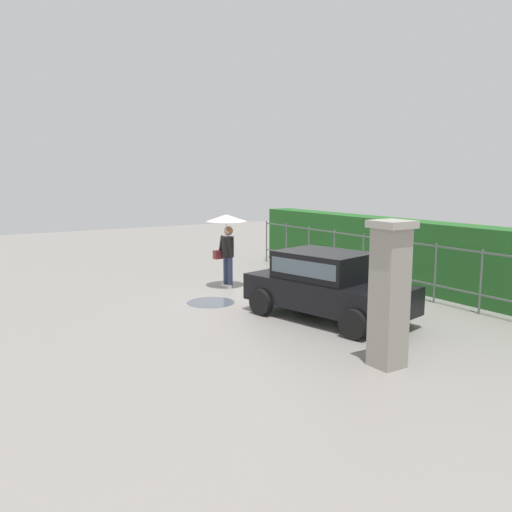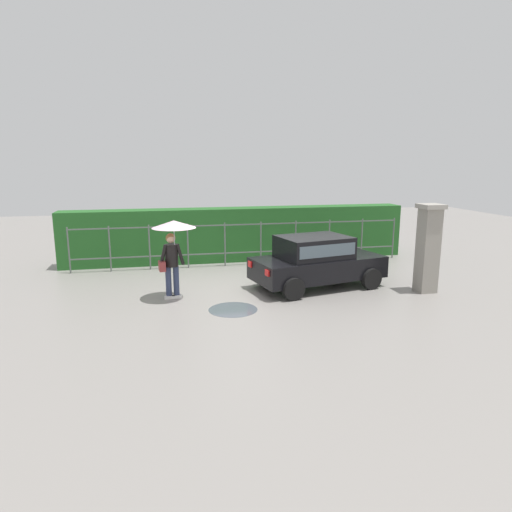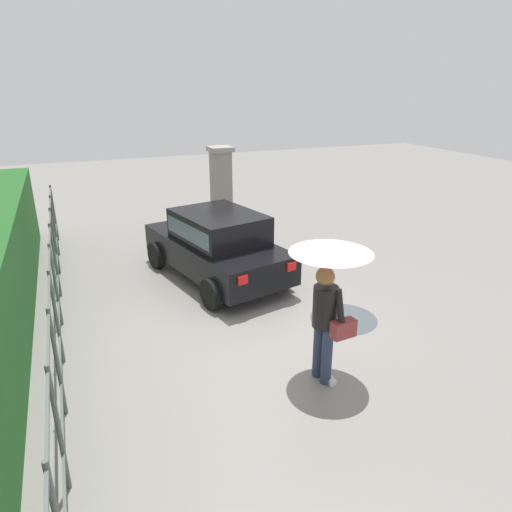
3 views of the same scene
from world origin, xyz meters
TOP-DOWN VIEW (x-y plane):
  - ground_plane at (0.00, 0.00)m, footprint 40.00×40.00m
  - car at (1.95, -0.11)m, footprint 3.97×2.49m
  - pedestrian at (-2.03, -0.39)m, footprint 1.12×1.12m
  - gate_pillar at (4.77, -1.16)m, footprint 0.60×0.60m
  - fence_section at (0.43, 3.06)m, footprint 11.35×0.05m
  - hedge_row at (0.43, 3.97)m, footprint 12.30×0.90m
  - puddle_near at (-0.68, -1.60)m, footprint 1.20×1.20m

SIDE VIEW (x-z plane):
  - ground_plane at x=0.00m, z-range 0.00..0.00m
  - puddle_near at x=-0.68m, z-range 0.00..0.00m
  - car at x=1.95m, z-range 0.06..1.54m
  - fence_section at x=0.43m, z-range 0.08..1.58m
  - hedge_row at x=0.43m, z-range 0.00..1.90m
  - gate_pillar at x=4.77m, z-range 0.03..2.45m
  - pedestrian at x=-2.03m, z-range 0.55..2.62m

